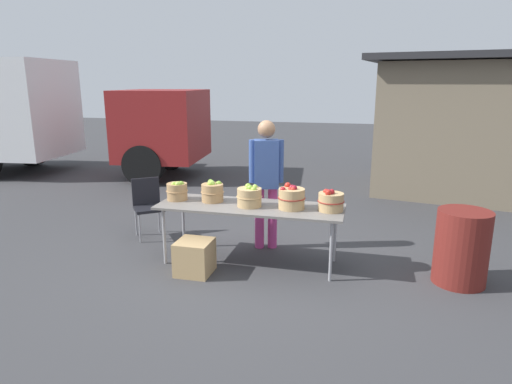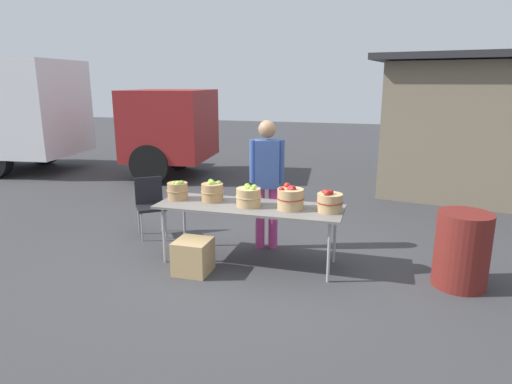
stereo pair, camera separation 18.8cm
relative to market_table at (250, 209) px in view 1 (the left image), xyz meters
name	(u,v)px [view 1 (the left image)]	position (x,y,z in m)	size (l,w,h in m)	color
ground_plane	(250,262)	(0.00, 0.00, -0.71)	(40.00, 40.00, 0.00)	#38383A
market_table	(250,209)	(0.00, 0.00, 0.00)	(2.30, 0.76, 0.75)	slate
apple_basket_green_0	(177,191)	(-0.98, 0.04, 0.16)	(0.28, 0.28, 0.26)	#A87F51
apple_basket_green_1	(212,192)	(-0.52, 0.08, 0.17)	(0.30, 0.30, 0.28)	#A87F51
apple_basket_green_2	(249,197)	(0.00, -0.03, 0.16)	(0.32, 0.32, 0.28)	tan
apple_basket_red_0	(291,198)	(0.52, -0.01, 0.17)	(0.33, 0.33, 0.30)	tan
apple_basket_red_1	(331,201)	(0.98, 0.02, 0.16)	(0.32, 0.32, 0.27)	tan
vendor_adult	(266,175)	(0.07, 0.57, 0.32)	(0.45, 0.31, 1.75)	#CC3F8C
box_truck	(21,113)	(-6.92, 4.18, 0.78)	(7.89, 3.00, 2.75)	white
food_kiosk	(460,125)	(3.15, 4.62, 0.67)	(3.96, 3.48, 2.74)	#726651
folding_chair	(148,203)	(-1.72, 0.60, -0.20)	(0.56, 0.56, 0.86)	black
trash_barrel	(462,247)	(2.46, 0.02, -0.28)	(0.58, 0.58, 0.85)	maroon
produce_crate	(195,257)	(-0.56, -0.48, -0.51)	(0.41, 0.41, 0.41)	tan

